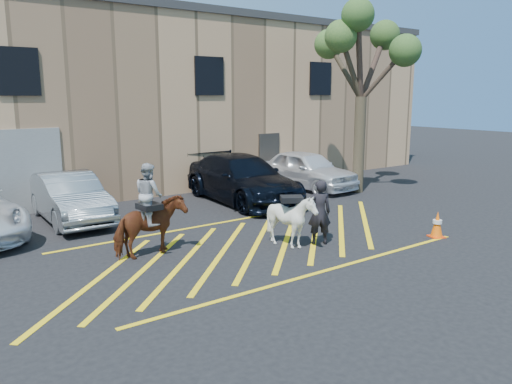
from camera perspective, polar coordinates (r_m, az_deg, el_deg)
ground at (r=13.42m, az=-0.73°, el=-5.76°), size 90.00×90.00×0.00m
car_silver_sedan at (r=16.50m, az=-20.53°, el=-0.59°), size 1.65×4.57×1.50m
car_blue_suv at (r=18.31m, az=-1.59°, el=1.54°), size 2.74×5.99×1.70m
car_white_suv at (r=20.97m, az=5.78°, el=2.57°), size 2.17×4.79×1.60m
handler at (r=13.16m, az=7.26°, el=-2.33°), size 0.74×0.65×1.71m
warehouse at (r=23.66m, az=-18.11°, el=9.99°), size 32.42×10.20×7.30m
hatching_zone at (r=13.19m, az=0.03°, el=-6.04°), size 12.60×5.12×0.01m
mounted_bay at (r=12.33m, az=-12.05°, el=-3.06°), size 1.81×0.95×2.30m
saddled_white at (r=12.84m, az=4.07°, el=-3.21°), size 1.67×1.72×1.43m
traffic_cone at (r=14.68m, az=20.00°, el=-3.49°), size 0.49×0.49×0.73m
tree at (r=20.37m, az=12.11°, el=15.94°), size 3.99×4.37×7.31m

